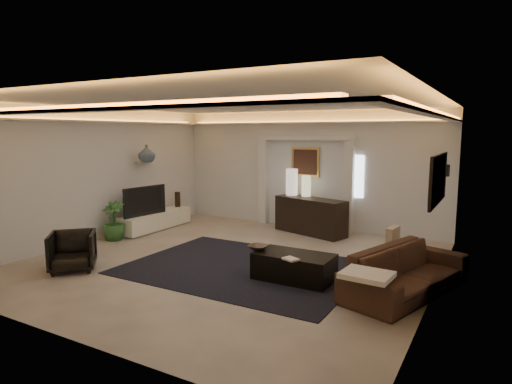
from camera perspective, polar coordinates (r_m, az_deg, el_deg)
The scene contains 33 objects.
floor at distance 8.19m, azimuth -3.33°, elevation -9.10°, with size 7.00×7.00×0.00m, color beige.
ceiling at distance 7.85m, azimuth -3.50°, elevation 11.58°, with size 7.00×7.00×0.00m, color white.
wall_back at distance 10.98m, azimuth 6.55°, elevation 2.90°, with size 7.00×7.00×0.00m, color silver.
wall_front at distance 5.34m, azimuth -24.27°, elevation -2.97°, with size 7.00×7.00×0.00m, color silver.
wall_left at distance 10.21m, azimuth -20.15°, elevation 2.11°, with size 7.00×7.00×0.00m, color silver.
wall_right at distance 6.69m, azimuth 22.67°, elevation -0.81°, with size 7.00×7.00×0.00m, color silver.
cove_soffit at distance 7.84m, azimuth -3.48°, elevation 9.54°, with size 7.00×7.00×0.04m, color silver.
daylight_slit at distance 10.52m, azimuth 13.29°, elevation 1.98°, with size 0.25×0.03×1.00m, color white.
area_rug at distance 7.83m, azimuth -1.63°, elevation -9.87°, with size 4.00×3.00×0.01m, color black.
pilaster_left at distance 11.42m, azimuth 1.01°, elevation 1.38°, with size 0.22×0.20×2.20m, color silver.
pilaster_right at distance 10.53m, azimuth 12.08°, elevation 0.66°, with size 0.22×0.20×2.20m, color silver.
alcove_header at distance 10.85m, azimuth 6.41°, elevation 7.08°, with size 2.52×0.20×0.12m, color silver.
painting_frame at distance 10.94m, azimuth 6.51°, elevation 3.94°, with size 0.74×0.04×0.74m, color tan.
painting_canvas at distance 10.92m, azimuth 6.46°, elevation 3.93°, with size 0.62×0.02×0.62m, color #4C2D1E.
art_panel_frame at distance 6.96m, azimuth 22.83°, elevation 1.57°, with size 0.04×1.64×0.74m, color black.
art_panel_gold at distance 6.96m, azimuth 22.63°, elevation 1.58°, with size 0.02×1.50×0.62m, color tan.
wall_sconce at distance 8.85m, azimuth 23.71°, elevation 2.61°, with size 0.12×0.12×0.22m, color black.
wall_niche at distance 11.11m, azimuth -14.50°, elevation 3.80°, with size 0.10×0.55×0.04m, color silver.
console at distance 10.37m, azimuth 7.14°, elevation -3.26°, with size 1.79×0.56×0.89m, color black.
lamp_left at distance 10.75m, azimuth 4.72°, elevation 0.90°, with size 0.29×0.29×0.65m, color beige.
lamp_right at distance 10.60m, azimuth 6.62°, elevation 0.77°, with size 0.22×0.22×0.50m, color beige.
media_ledge at distance 11.06m, azimuth -13.07°, elevation -3.62°, with size 0.54×2.15×0.40m, color white.
tv at distance 10.70m, azimuth -14.81°, elevation -0.96°, with size 0.16×1.21×0.70m, color black.
figurine at distance 11.69m, azimuth -10.27°, elevation -0.87°, with size 0.14×0.14×0.39m, color #302114.
ginger_jar at distance 10.75m, azimuth -14.16°, elevation 4.91°, with size 0.40×0.40×0.42m, color #40545F.
plant at distance 10.16m, azimuth -18.19°, elevation -3.61°, with size 0.49×0.49×0.87m, color #32672D.
sofa at distance 6.93m, azimuth 19.17°, elevation -9.80°, with size 0.91×2.32×0.68m, color black.
throw_blanket at distance 5.91m, azimuth 14.34°, elevation -10.50°, with size 0.63×0.51×0.07m, color white.
throw_pillow at distance 7.98m, azimuth 17.52°, elevation -5.84°, with size 0.12×0.40×0.40m, color tan.
coffee_table at distance 7.18m, azimuth 5.01°, elevation -9.88°, with size 1.26×0.69×0.47m, color black.
bowl at distance 7.32m, azimuth 0.25°, elevation -7.51°, with size 0.32×0.32×0.08m, color #483727.
magazine at distance 6.78m, azimuth 4.58°, elevation -9.01°, with size 0.24×0.17×0.03m, color beige.
armchair at distance 8.24m, azimuth -22.95°, elevation -7.15°, with size 0.73×0.75×0.68m, color black.
Camera 1 is at (4.26, -6.58, 2.39)m, focal length 30.46 mm.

